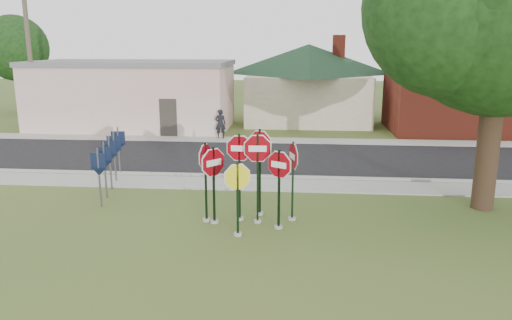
# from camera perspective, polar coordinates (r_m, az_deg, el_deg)

# --- Properties ---
(ground) EXTENTS (120.00, 120.00, 0.00)m
(ground) POSITION_cam_1_polar(r_m,az_deg,el_deg) (13.83, -1.50, -9.26)
(ground) COLOR #385821
(ground) RESTS_ON ground
(sidewalk_near) EXTENTS (60.00, 1.60, 0.06)m
(sidewalk_near) POSITION_cam_1_polar(r_m,az_deg,el_deg) (18.99, 0.39, -2.83)
(sidewalk_near) COLOR gray
(sidewalk_near) RESTS_ON ground
(road) EXTENTS (60.00, 7.00, 0.04)m
(road) POSITION_cam_1_polar(r_m,az_deg,el_deg) (23.34, 1.29, 0.20)
(road) COLOR black
(road) RESTS_ON ground
(sidewalk_far) EXTENTS (60.00, 1.60, 0.06)m
(sidewalk_far) POSITION_cam_1_polar(r_m,az_deg,el_deg) (27.53, 1.88, 2.24)
(sidewalk_far) COLOR gray
(sidewalk_far) RESTS_ON ground
(curb) EXTENTS (60.00, 0.20, 0.14)m
(curb) POSITION_cam_1_polar(r_m,az_deg,el_deg) (19.94, 0.62, -1.93)
(curb) COLOR gray
(curb) RESTS_ON ground
(stop_sign_center) EXTENTS (1.14, 0.24, 2.86)m
(stop_sign_center) POSITION_cam_1_polar(r_m,az_deg,el_deg) (14.65, 0.19, -0.47)
(stop_sign_center) COLOR gray
(stop_sign_center) RESTS_ON ground
(stop_sign_yellow) EXTENTS (0.96, 0.43, 2.22)m
(stop_sign_yellow) POSITION_cam_1_polar(r_m,az_deg,el_deg) (13.79, -2.13, -3.47)
(stop_sign_yellow) COLOR gray
(stop_sign_yellow) RESTS_ON ground
(stop_sign_left) EXTENTS (0.78, 0.89, 2.46)m
(stop_sign_left) POSITION_cam_1_polar(r_m,az_deg,el_deg) (14.74, -4.87, -1.61)
(stop_sign_left) COLOR gray
(stop_sign_left) RESTS_ON ground
(stop_sign_right) EXTENTS (0.95, 0.57, 2.46)m
(stop_sign_right) POSITION_cam_1_polar(r_m,az_deg,el_deg) (14.26, 2.65, -2.09)
(stop_sign_right) COLOR gray
(stop_sign_right) RESTS_ON ground
(stop_sign_back_right) EXTENTS (0.99, 0.44, 2.85)m
(stop_sign_back_right) POSITION_cam_1_polar(r_m,az_deg,el_deg) (15.34, 0.44, 0.08)
(stop_sign_back_right) COLOR gray
(stop_sign_back_right) RESTS_ON ground
(stop_sign_back_left) EXTENTS (1.08, 0.24, 2.79)m
(stop_sign_back_left) POSITION_cam_1_polar(r_m,az_deg,el_deg) (14.89, -1.90, -0.50)
(stop_sign_back_left) COLOR gray
(stop_sign_back_left) RESTS_ON ground
(stop_sign_far_right) EXTENTS (0.36, 1.05, 2.56)m
(stop_sign_far_right) POSITION_cam_1_polar(r_m,az_deg,el_deg) (14.97, 4.24, -1.09)
(stop_sign_far_right) COLOR gray
(stop_sign_far_right) RESTS_ON ground
(stop_sign_far_left) EXTENTS (0.29, 1.01, 2.54)m
(stop_sign_far_left) POSITION_cam_1_polar(r_m,az_deg,el_deg) (14.91, -5.79, -1.27)
(stop_sign_far_left) COLOR gray
(stop_sign_far_left) RESTS_ON ground
(route_sign_row) EXTENTS (1.43, 4.63, 2.00)m
(route_sign_row) POSITION_cam_1_polar(r_m,az_deg,el_deg) (18.95, -16.36, 0.32)
(route_sign_row) COLOR #59595E
(route_sign_row) RESTS_ON ground
(building_stucco) EXTENTS (12.20, 6.20, 4.20)m
(building_stucco) POSITION_cam_1_polar(r_m,az_deg,el_deg) (32.57, -13.85, 7.35)
(building_stucco) COLOR silver
(building_stucco) RESTS_ON ground
(building_house) EXTENTS (11.60, 11.60, 6.20)m
(building_house) POSITION_cam_1_polar(r_m,az_deg,el_deg) (34.73, 6.01, 10.48)
(building_house) COLOR beige
(building_house) RESTS_ON ground
(building_brick) EXTENTS (10.20, 6.20, 4.75)m
(building_brick) POSITION_cam_1_polar(r_m,az_deg,el_deg) (33.04, 23.79, 7.13)
(building_brick) COLOR maroon
(building_brick) RESTS_ON ground
(utility_pole_near) EXTENTS (2.20, 0.26, 9.50)m
(utility_pole_near) POSITION_cam_1_polar(r_m,az_deg,el_deg) (31.89, -24.51, 11.52)
(utility_pole_near) COLOR #4D4033
(utility_pole_near) RESTS_ON ground
(bg_tree_left) EXTENTS (4.90, 4.90, 7.35)m
(bg_tree_left) POSITION_cam_1_polar(r_m,az_deg,el_deg) (42.51, -25.85, 11.42)
(bg_tree_left) COLOR black
(bg_tree_left) RESTS_ON ground
(pedestrian) EXTENTS (0.64, 0.46, 1.63)m
(pedestrian) POSITION_cam_1_polar(r_m,az_deg,el_deg) (27.98, -4.08, 4.15)
(pedestrian) COLOR black
(pedestrian) RESTS_ON sidewalk_far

